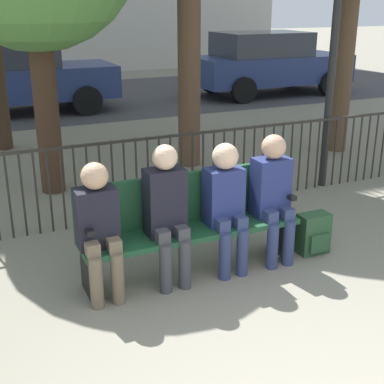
{
  "coord_description": "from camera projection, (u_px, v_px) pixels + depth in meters",
  "views": [
    {
      "loc": [
        -1.83,
        -1.65,
        2.4
      ],
      "look_at": [
        0.0,
        2.4,
        0.8
      ],
      "focal_mm": 50.0,
      "sensor_mm": 36.0,
      "label": 1
    }
  ],
  "objects": [
    {
      "name": "seated_person_2",
      "position": [
        226.0,
        200.0,
        4.83
      ],
      "size": [
        0.34,
        0.39,
        1.21
      ],
      "color": "navy",
      "rests_on": "ground"
    },
    {
      "name": "street_surface",
      "position": [
        32.0,
        102.0,
        13.22
      ],
      "size": [
        24.0,
        6.0,
        0.01
      ],
      "color": "#3D3D3F",
      "rests_on": "ground"
    },
    {
      "name": "backpack",
      "position": [
        314.0,
        234.0,
        5.32
      ],
      "size": [
        0.31,
        0.22,
        0.41
      ],
      "color": "#284C2D",
      "rests_on": "ground"
    },
    {
      "name": "fence_railing",
      "position": [
        137.0,
        172.0,
        6.07
      ],
      "size": [
        9.01,
        0.03,
        0.95
      ],
      "color": "#2D2823",
      "rests_on": "ground"
    },
    {
      "name": "seated_person_3",
      "position": [
        273.0,
        191.0,
        5.02
      ],
      "size": [
        0.34,
        0.39,
        1.24
      ],
      "color": "navy",
      "rests_on": "ground"
    },
    {
      "name": "lamp_post",
      "position": [
        337.0,
        13.0,
        6.58
      ],
      "size": [
        0.28,
        0.28,
        3.35
      ],
      "color": "black",
      "rests_on": "ground"
    },
    {
      "name": "parked_car_1",
      "position": [
        268.0,
        62.0,
        14.06
      ],
      "size": [
        4.2,
        1.94,
        1.62
      ],
      "color": "navy",
      "rests_on": "ground"
    },
    {
      "name": "seated_person_0",
      "position": [
        98.0,
        223.0,
        4.38
      ],
      "size": [
        0.34,
        0.39,
        1.18
      ],
      "color": "brown",
      "rests_on": "ground"
    },
    {
      "name": "seated_person_1",
      "position": [
        167.0,
        208.0,
        4.61
      ],
      "size": [
        0.34,
        0.39,
        1.26
      ],
      "color": "#3D3D42",
      "rests_on": "ground"
    },
    {
      "name": "park_bench",
      "position": [
        188.0,
        220.0,
        4.89
      ],
      "size": [
        2.05,
        0.45,
        0.92
      ],
      "color": "#194728",
      "rests_on": "ground"
    },
    {
      "name": "parked_car_0",
      "position": [
        13.0,
        75.0,
        11.69
      ],
      "size": [
        4.2,
        1.94,
        1.62
      ],
      "color": "navy",
      "rests_on": "ground"
    }
  ]
}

